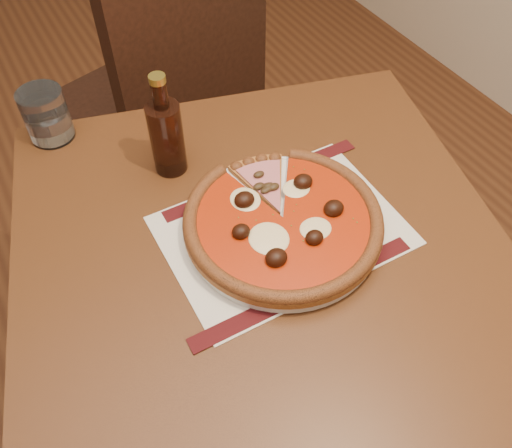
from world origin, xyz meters
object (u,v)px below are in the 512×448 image
at_px(chair_far, 172,90).
at_px(pizza, 283,219).
at_px(plate, 283,227).
at_px(water_glass, 46,115).
at_px(table, 262,279).
at_px(bottle, 166,135).

height_order(chair_far, pizza, chair_far).
distance_m(plate, pizza, 0.02).
height_order(chair_far, water_glass, chair_far).
height_order(plate, pizza, pizza).
xyz_separation_m(table, chair_far, (0.13, 0.71, -0.10)).
height_order(table, bottle, bottle).
height_order(table, chair_far, chair_far).
bearing_deg(table, plate, 9.14).
height_order(chair_far, bottle, chair_far).
distance_m(pizza, water_glass, 0.50).
distance_m(water_glass, bottle, 0.26).
relative_size(plate, bottle, 1.60).
relative_size(table, water_glass, 9.62).
xyz_separation_m(plate, pizza, (-0.00, -0.00, 0.02)).
bearing_deg(bottle, pizza, -66.95).
bearing_deg(table, pizza, 8.94).
bearing_deg(table, water_glass, 116.90).
bearing_deg(plate, bottle, 113.07).
relative_size(water_glass, bottle, 0.51).
bearing_deg(water_glass, bottle, -49.83).
bearing_deg(chair_far, water_glass, 22.70).
xyz_separation_m(pizza, water_glass, (-0.26, 0.43, 0.02)).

